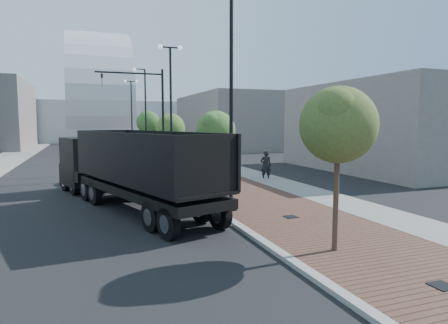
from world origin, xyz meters
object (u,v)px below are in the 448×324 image
object	(u,v)px
white_sedan	(98,171)
dark_car_mid	(87,154)
pedestrian	(266,165)
dump_truck	(112,171)

from	to	relation	value
white_sedan	dark_car_mid	distance (m)	15.34
white_sedan	dark_car_mid	world-z (taller)	white_sedan
white_sedan	pedestrian	bearing A→B (deg)	-2.56
dark_car_mid	pedestrian	size ratio (longest dim) A/B	2.55
dump_truck	white_sedan	bearing A→B (deg)	76.90
dump_truck	pedestrian	size ratio (longest dim) A/B	6.75
dark_car_mid	pedestrian	world-z (taller)	pedestrian
dump_truck	white_sedan	distance (m)	6.11
dump_truck	dark_car_mid	size ratio (longest dim) A/B	2.65
white_sedan	pedestrian	size ratio (longest dim) A/B	2.29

